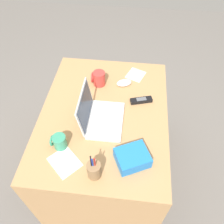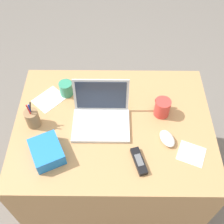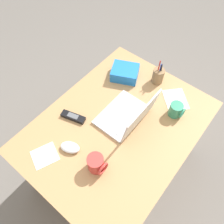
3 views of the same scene
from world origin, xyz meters
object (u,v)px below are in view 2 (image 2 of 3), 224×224
laptop (101,115)px  coffee_mug_white (66,88)px  computer_mouse (167,139)px  coffee_mug_tall (162,107)px  pen_holder (33,118)px  snack_bag (47,152)px  cordless_phone (139,161)px

laptop → coffee_mug_white: 0.29m
computer_mouse → coffee_mug_tall: bearing=71.6°
coffee_mug_white → pen_holder: 0.28m
pen_holder → snack_bag: 0.22m
computer_mouse → snack_bag: 0.62m
laptop → coffee_mug_tall: laptop is taller
laptop → snack_bag: size_ratio=1.78×
coffee_mug_tall → snack_bag: coffee_mug_tall is taller
computer_mouse → laptop: bearing=137.7°
pen_holder → snack_bag: bearing=-62.0°
computer_mouse → coffee_mug_tall: 0.19m
laptop → coffee_mug_white: laptop is taller
coffee_mug_white → snack_bag: (-0.05, -0.42, -0.01)m
coffee_mug_white → computer_mouse: bearing=-30.2°
laptop → computer_mouse: size_ratio=2.84×
coffee_mug_white → snack_bag: size_ratio=0.51×
laptop → pen_holder: laptop is taller
coffee_mug_tall → snack_bag: (-0.60, -0.28, -0.02)m
computer_mouse → coffee_mug_white: (-0.56, 0.33, 0.03)m
pen_holder → snack_bag: pen_holder is taller
computer_mouse → cordless_phone: size_ratio=0.70×
laptop → coffee_mug_tall: size_ratio=2.92×
pen_holder → coffee_mug_white: bearing=55.8°
coffee_mug_white → coffee_mug_tall: size_ratio=0.84×
cordless_phone → pen_holder: (-0.57, 0.23, 0.04)m
cordless_phone → pen_holder: pen_holder is taller
coffee_mug_white → coffee_mug_tall: bearing=-14.7°
laptop → computer_mouse: bearing=-20.1°
laptop → cordless_phone: laptop is taller
cordless_phone → laptop: bearing=127.3°
computer_mouse → snack_bag: size_ratio=0.63×
laptop → computer_mouse: laptop is taller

